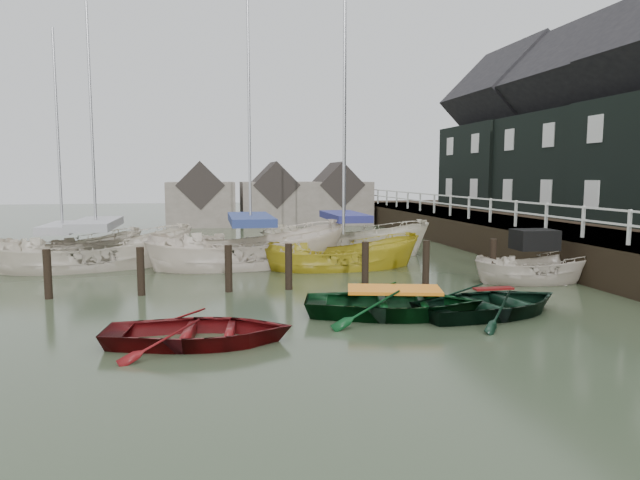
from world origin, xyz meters
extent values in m
plane|color=#313A25|center=(0.00, 0.00, 0.00)|extent=(120.00, 120.00, 0.00)
cube|color=black|center=(9.50, 10.00, 1.40)|extent=(3.00, 32.00, 0.20)
cube|color=silver|center=(8.00, 10.00, 2.45)|extent=(0.06, 32.00, 0.06)
cube|color=silver|center=(8.00, 10.00, 2.05)|extent=(0.06, 32.00, 0.06)
cube|color=black|center=(15.00, 10.00, 0.00)|extent=(14.00, 38.00, 1.50)
cube|color=black|center=(15.00, 12.00, 4.00)|extent=(6.00, 7.00, 5.00)
cube|color=black|center=(15.00, 12.00, 8.25)|extent=(6.11, 7.14, 6.11)
cube|color=black|center=(15.00, 19.00, 4.00)|extent=(6.40, 7.00, 5.00)
cube|color=black|center=(15.00, 19.00, 8.25)|extent=(6.52, 7.14, 6.52)
cylinder|color=black|center=(-8.00, 3.00, 0.50)|extent=(0.22, 0.22, 1.80)
cylinder|color=black|center=(-5.50, 3.00, 0.50)|extent=(0.22, 0.22, 1.80)
cylinder|color=black|center=(-3.00, 3.00, 0.50)|extent=(0.22, 0.22, 1.80)
cylinder|color=black|center=(-1.20, 3.00, 0.50)|extent=(0.22, 0.22, 1.80)
cylinder|color=black|center=(1.20, 3.00, 0.50)|extent=(0.22, 0.22, 1.80)
cylinder|color=black|center=(3.20, 3.00, 0.50)|extent=(0.22, 0.22, 1.80)
cylinder|color=black|center=(5.50, 3.00, 0.50)|extent=(0.22, 0.22, 1.80)
cube|color=#665B51|center=(-4.00, 26.00, 1.50)|extent=(4.50, 4.00, 3.00)
cube|color=#282321|center=(-4.00, 26.00, 2.80)|extent=(3.18, 4.08, 3.18)
cube|color=#665B51|center=(1.00, 26.00, 1.50)|extent=(4.50, 4.00, 3.00)
cube|color=#282321|center=(1.00, 26.00, 2.80)|extent=(3.18, 4.08, 3.18)
cube|color=#665B51|center=(5.50, 26.00, 1.50)|extent=(4.50, 4.00, 3.00)
cube|color=#282321|center=(5.50, 26.00, 2.80)|extent=(3.18, 4.08, 3.18)
imported|color=#590C0E|center=(-3.80, -2.21, 0.00)|extent=(4.12, 3.16, 0.79)
imported|color=black|center=(0.88, -0.74, 0.00)|extent=(4.99, 4.08, 0.90)
imported|color=black|center=(3.34, -1.10, 0.00)|extent=(4.70, 3.84, 0.85)
imported|color=beige|center=(6.80, 2.54, 0.00)|extent=(4.29, 1.82, 1.63)
cube|color=black|center=(6.80, 2.74, 1.38)|extent=(1.35, 1.07, 0.65)
imported|color=beige|center=(-7.67, 8.48, 0.00)|extent=(7.64, 4.51, 2.77)
cylinder|color=#B2B2B7|center=(-7.67, 8.48, 5.58)|extent=(0.10, 0.10, 8.10)
cube|color=#949399|center=(-7.67, 8.48, 1.65)|extent=(4.19, 2.43, 0.30)
imported|color=beige|center=(-1.97, 7.84, 0.00)|extent=(8.24, 4.32, 3.03)
cylinder|color=#B2B2B7|center=(-1.97, 7.84, 6.07)|extent=(0.10, 0.10, 8.81)
cube|color=navy|center=(-1.97, 7.84, 1.79)|extent=(4.52, 2.32, 0.30)
imported|color=gold|center=(1.37, 6.60, 0.00)|extent=(6.00, 2.42, 2.29)
cylinder|color=#B2B2B7|center=(1.37, 6.60, 5.71)|extent=(0.10, 0.10, 8.90)
imported|color=beige|center=(2.30, 10.27, 0.00)|extent=(7.78, 5.01, 2.81)
cylinder|color=#B2B2B7|center=(2.30, 10.27, 6.12)|extent=(0.10, 0.10, 9.14)
cube|color=navy|center=(2.30, 10.27, 1.67)|extent=(4.26, 2.71, 0.30)
imported|color=beige|center=(-9.17, 9.89, 0.00)|extent=(6.50, 4.18, 2.35)
cylinder|color=#B2B2B7|center=(-9.17, 9.89, 5.15)|extent=(0.10, 0.10, 7.71)
cube|color=#9B9BA1|center=(-9.17, 9.89, 1.41)|extent=(3.56, 2.26, 0.30)
camera|label=1|loc=(-3.58, -13.89, 3.44)|focal=32.00mm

